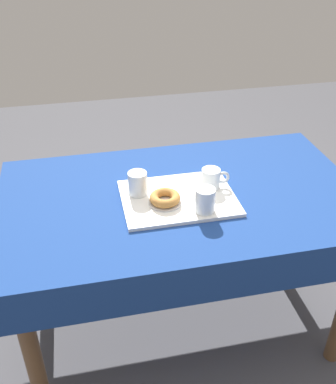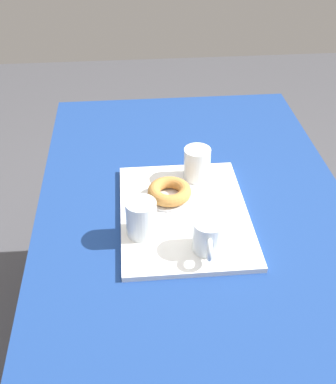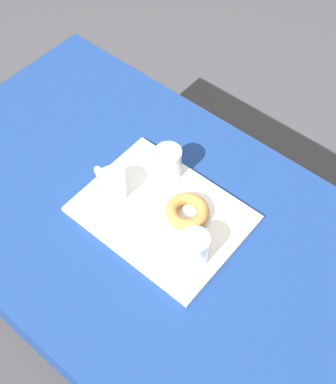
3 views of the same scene
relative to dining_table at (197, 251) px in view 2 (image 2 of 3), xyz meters
name	(u,v)px [view 2 (image 2 of 3)]	position (x,y,z in m)	size (l,w,h in m)	color
ground_plane	(190,382)	(0.00, 0.00, -0.64)	(6.00, 6.00, 0.00)	#47474C
dining_table	(197,251)	(0.00, 0.00, 0.00)	(1.43, 0.84, 0.74)	navy
serving_tray	(184,214)	(0.02, 0.03, 0.11)	(0.43, 0.33, 0.01)	white
tea_mug_left	(208,237)	(-0.12, -0.01, 0.16)	(0.11, 0.07, 0.08)	white
water_glass_near	(197,166)	(0.17, -0.02, 0.16)	(0.07, 0.07, 0.09)	white
water_glass_far	(141,220)	(-0.05, 0.15, 0.16)	(0.07, 0.07, 0.09)	white
donut_plate_left	(169,197)	(0.08, 0.07, 0.12)	(0.12, 0.12, 0.01)	silver
sugar_donut_left	(169,191)	(0.08, 0.07, 0.14)	(0.12, 0.12, 0.03)	#BC7F3D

